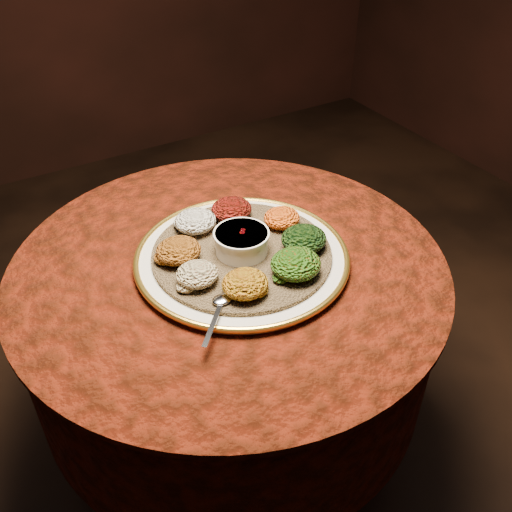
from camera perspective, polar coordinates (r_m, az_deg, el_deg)
table at (r=1.37m, az=-2.55°, el=-6.51°), size 0.96×0.96×0.73m
platter at (r=1.24m, az=-1.43°, el=-0.12°), size 0.52×0.52×0.02m
injera at (r=1.24m, az=-1.44°, el=0.28°), size 0.41×0.41×0.01m
stew_bowl at (r=1.22m, az=-1.46°, el=1.55°), size 0.12×0.12×0.05m
spoon at (r=1.10m, az=-3.53°, el=-4.73°), size 0.11×0.11×0.01m
portion_ayib at (r=1.30m, az=-6.09°, el=3.49°), size 0.09×0.09×0.05m
portion_kitfo at (r=1.33m, az=-2.47°, el=4.70°), size 0.10×0.09×0.05m
portion_tikil at (r=1.31m, az=2.60°, el=3.83°), size 0.08×0.08×0.04m
portion_gomen at (r=1.23m, az=4.80°, el=1.72°), size 0.10×0.09×0.05m
portion_mixveg at (r=1.16m, az=3.99°, el=-0.80°), size 0.11×0.10×0.05m
portion_kik at (r=1.11m, az=-1.10°, el=-2.79°), size 0.09×0.09×0.04m
portion_timatim at (r=1.15m, az=-5.90°, el=-1.83°), size 0.09×0.08×0.04m
portion_shiro at (r=1.21m, az=-7.76°, el=0.55°), size 0.10×0.09×0.05m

